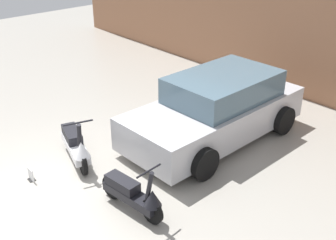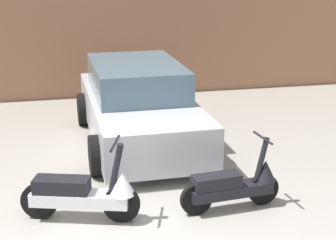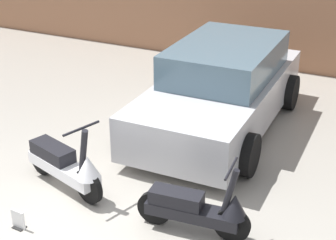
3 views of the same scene
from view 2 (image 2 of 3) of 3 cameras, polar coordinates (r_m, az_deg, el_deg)
wall_back at (r=12.91m, az=-8.72°, el=10.20°), size 19.60×0.12×3.54m
scooter_front_left at (r=7.00m, az=-9.20°, el=-7.95°), size 1.58×0.77×1.13m
scooter_front_right at (r=7.29m, az=7.45°, el=-7.10°), size 1.48×0.53×1.03m
car_rear_left at (r=9.75m, az=-3.30°, el=1.65°), size 2.20×4.44×1.49m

